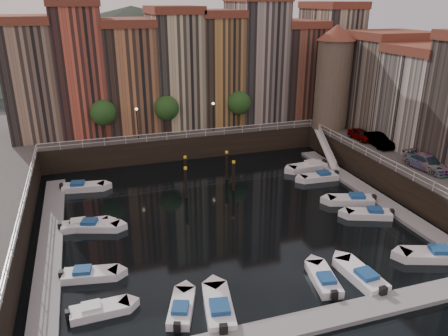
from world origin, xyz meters
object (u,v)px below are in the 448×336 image
object	(u,v)px
mooring_pilings	(208,174)
car_a	(360,135)
gangway	(326,147)
corner_tower	(333,76)
boat_left_1	(89,274)
boat_left_0	(98,310)
car_b	(379,140)
car_c	(427,164)
boat_left_2	(84,225)

from	to	relation	value
mooring_pilings	car_a	world-z (taller)	car_a
gangway	car_a	world-z (taller)	car_a
corner_tower	boat_left_1	bearing A→B (deg)	-146.68
corner_tower	car_a	distance (m)	9.10
boat_left_0	boat_left_1	bearing A→B (deg)	93.75
boat_left_0	boat_left_1	distance (m)	4.43
boat_left_1	car_b	distance (m)	36.98
boat_left_1	car_a	distance (m)	37.52
car_b	car_c	size ratio (longest dim) A/B	0.90
boat_left_1	car_a	xyz separation A→B (m)	(33.99, 15.52, 3.35)
boat_left_1	boat_left_2	bearing A→B (deg)	101.26
car_b	car_c	bearing A→B (deg)	-84.43
gangway	boat_left_1	distance (m)	34.93
mooring_pilings	boat_left_0	xyz separation A→B (m)	(-12.86, -18.04, -1.33)
corner_tower	gangway	xyz separation A→B (m)	(-2.90, -4.50, -8.28)
boat_left_0	car_a	distance (m)	39.15
car_b	car_c	world-z (taller)	car_b
car_a	boat_left_1	bearing A→B (deg)	-156.37
car_b	boat_left_2	bearing A→B (deg)	-166.26
boat_left_0	boat_left_1	size ratio (longest dim) A/B	0.94
mooring_pilings	car_a	bearing A→B (deg)	5.23
car_b	corner_tower	bearing A→B (deg)	105.05
gangway	car_b	xyz separation A→B (m)	(4.29, -4.66, 1.87)
gangway	car_b	size ratio (longest dim) A/B	1.75
gangway	boat_left_1	xyz separation A→B (m)	(-30.29, -17.32, -1.59)
boat_left_1	car_b	world-z (taller)	car_b
gangway	car_c	size ratio (longest dim) A/B	1.57
boat_left_0	car_a	size ratio (longest dim) A/B	1.04
corner_tower	car_c	distance (m)	18.65
mooring_pilings	boat_left_0	distance (m)	22.19
mooring_pilings	car_a	xyz separation A→B (m)	(20.67, 1.89, 2.03)
gangway	corner_tower	bearing A→B (deg)	57.20
car_b	gangway	bearing A→B (deg)	139.04
corner_tower	mooring_pilings	size ratio (longest dim) A/B	2.28
mooring_pilings	boat_left_1	xyz separation A→B (m)	(-13.32, -13.63, -1.32)
corner_tower	car_c	size ratio (longest dim) A/B	2.61
boat_left_2	car_a	size ratio (longest dim) A/B	1.12
gangway	car_c	bearing A→B (deg)	-72.18
mooring_pilings	boat_left_1	bearing A→B (deg)	-134.34
gangway	boat_left_0	distance (m)	36.94
mooring_pilings	car_c	size ratio (longest dim) A/B	1.15
car_c	corner_tower	bearing A→B (deg)	87.06
car_a	mooring_pilings	bearing A→B (deg)	-175.68
mooring_pilings	boat_left_2	size ratio (longest dim) A/B	1.36
mooring_pilings	car_b	world-z (taller)	car_b
mooring_pilings	boat_left_2	xyz separation A→B (m)	(-13.52, -5.44, -1.31)
corner_tower	boat_left_2	xyz separation A→B (m)	(-33.38, -13.63, -9.85)
corner_tower	car_a	world-z (taller)	corner_tower
boat_left_0	gangway	bearing A→B (deg)	33.85
gangway	mooring_pilings	size ratio (longest dim) A/B	1.37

